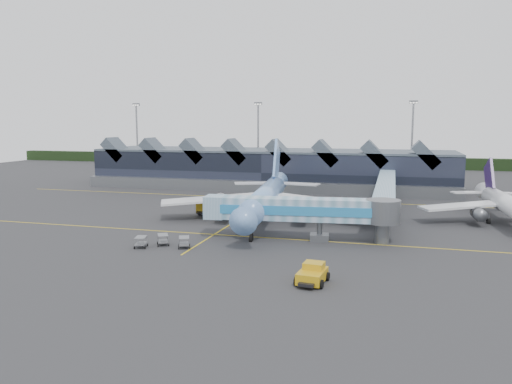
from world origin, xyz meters
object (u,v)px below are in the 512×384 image
(main_airliner, at_px, (266,197))
(fuel_truck, at_px, (213,203))
(regional_jet, at_px, (507,204))
(jet_bridge, at_px, (311,211))
(pushback_tug, at_px, (312,274))

(main_airliner, distance_m, fuel_truck, 12.18)
(regional_jet, bearing_deg, main_airliner, -174.68)
(jet_bridge, bearing_deg, regional_jet, 28.21)
(regional_jet, bearing_deg, jet_bridge, -150.41)
(regional_jet, relative_size, fuel_truck, 3.22)
(fuel_truck, xyz_separation_m, pushback_tug, (24.07, -35.58, -0.84))
(regional_jet, relative_size, jet_bridge, 1.11)
(main_airliner, relative_size, pushback_tug, 8.80)
(regional_jet, height_order, fuel_truck, regional_jet)
(main_airliner, height_order, pushback_tug, main_airliner)
(fuel_truck, bearing_deg, main_airliner, -16.33)
(fuel_truck, distance_m, pushback_tug, 42.96)
(main_airliner, xyz_separation_m, jet_bridge, (9.78, -12.79, 0.23))
(regional_jet, distance_m, pushback_tug, 46.05)
(regional_jet, xyz_separation_m, pushback_tug, (-25.60, -38.21, -2.38))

